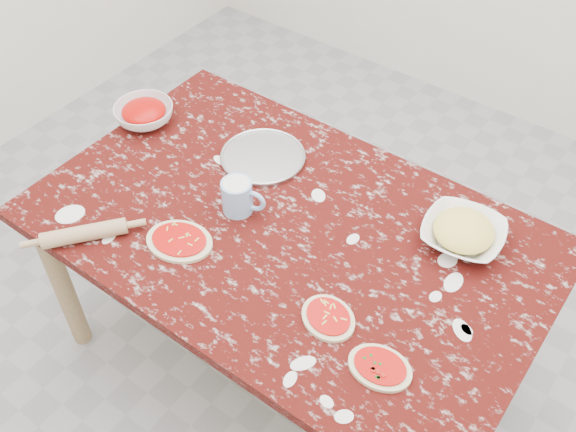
% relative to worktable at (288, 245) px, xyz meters
% --- Properties ---
extents(ground, '(4.00, 4.00, 0.00)m').
position_rel_worktable_xyz_m(ground, '(0.00, 0.00, -0.67)').
color(ground, gray).
extents(worktable, '(1.60, 1.00, 0.75)m').
position_rel_worktable_xyz_m(worktable, '(0.00, 0.00, 0.00)').
color(worktable, '#380A07').
rests_on(worktable, ground).
extents(pizza_tray, '(0.29, 0.29, 0.01)m').
position_rel_worktable_xyz_m(pizza_tray, '(-0.26, 0.21, 0.09)').
color(pizza_tray, '#B2B2B7').
rests_on(pizza_tray, worktable).
extents(sauce_bowl, '(0.22, 0.22, 0.07)m').
position_rel_worktable_xyz_m(sauce_bowl, '(-0.74, 0.12, 0.12)').
color(sauce_bowl, white).
rests_on(sauce_bowl, worktable).
extents(cheese_bowl, '(0.28, 0.28, 0.06)m').
position_rel_worktable_xyz_m(cheese_bowl, '(0.46, 0.27, 0.11)').
color(cheese_bowl, white).
rests_on(cheese_bowl, worktable).
extents(flour_mug, '(0.15, 0.10, 0.11)m').
position_rel_worktable_xyz_m(flour_mug, '(-0.17, -0.03, 0.14)').
color(flour_mug, '#88AFE0').
rests_on(flour_mug, worktable).
extents(pizza_left, '(0.24, 0.21, 0.02)m').
position_rel_worktable_xyz_m(pizza_left, '(-0.23, -0.25, 0.09)').
color(pizza_left, beige).
rests_on(pizza_left, worktable).
extents(pizza_mid, '(0.20, 0.18, 0.02)m').
position_rel_worktable_xyz_m(pizza_mid, '(0.30, -0.21, 0.09)').
color(pizza_mid, beige).
rests_on(pizza_mid, worktable).
extents(pizza_right, '(0.19, 0.15, 0.02)m').
position_rel_worktable_xyz_m(pizza_right, '(0.49, -0.26, 0.09)').
color(pizza_right, beige).
rests_on(pizza_right, worktable).
extents(rolling_pin, '(0.20, 0.23, 0.05)m').
position_rel_worktable_xyz_m(rolling_pin, '(-0.47, -0.41, 0.11)').
color(rolling_pin, tan).
rests_on(rolling_pin, worktable).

